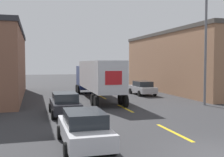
# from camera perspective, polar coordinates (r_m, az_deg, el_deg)

# --- Properties ---
(ground_plane) EXTENTS (160.00, 160.00, 0.00)m
(ground_plane) POSITION_cam_1_polar(r_m,az_deg,el_deg) (11.78, 21.34, -14.46)
(ground_plane) COLOR #333335
(road_centerline) EXTENTS (0.20, 19.48, 0.01)m
(road_centerline) POSITION_cam_1_polar(r_m,az_deg,el_deg) (21.97, 2.66, -6.07)
(road_centerline) COLOR gold
(road_centerline) RESTS_ON ground_plane
(warehouse_right) EXTENTS (13.32, 22.11, 7.30)m
(warehouse_right) POSITION_cam_1_polar(r_m,az_deg,el_deg) (38.00, 18.41, 3.18)
(warehouse_right) COLOR #9E7051
(warehouse_right) RESTS_ON ground_plane
(semi_truck) EXTENTS (2.96, 13.77, 3.72)m
(semi_truck) POSITION_cam_1_polar(r_m,az_deg,el_deg) (27.83, -3.18, 0.48)
(semi_truck) COLOR navy
(semi_truck) RESTS_ON ground_plane
(parked_car_left_near) EXTENTS (1.99, 4.55, 1.53)m
(parked_car_left_near) POSITION_cam_1_polar(r_m,az_deg,el_deg) (12.06, -5.72, -9.96)
(parked_car_left_near) COLOR silver
(parked_car_left_near) RESTS_ON ground_plane
(parked_car_right_far) EXTENTS (1.99, 4.55, 1.53)m
(parked_car_right_far) POSITION_cam_1_polar(r_m,az_deg,el_deg) (31.34, 6.19, -1.88)
(parked_car_right_far) COLOR #B2B2B7
(parked_car_right_far) RESTS_ON ground_plane
(parked_car_left_far) EXTENTS (1.99, 4.55, 1.53)m
(parked_car_left_far) POSITION_cam_1_polar(r_m,az_deg,el_deg) (19.40, -9.57, -5.00)
(parked_car_left_far) COLOR black
(parked_car_left_far) RESTS_ON ground_plane
(street_lamp) EXTENTS (3.12, 0.32, 9.18)m
(street_lamp) POSITION_cam_1_polar(r_m,az_deg,el_deg) (24.48, 17.82, 7.20)
(street_lamp) COLOR slate
(street_lamp) RESTS_ON ground_plane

